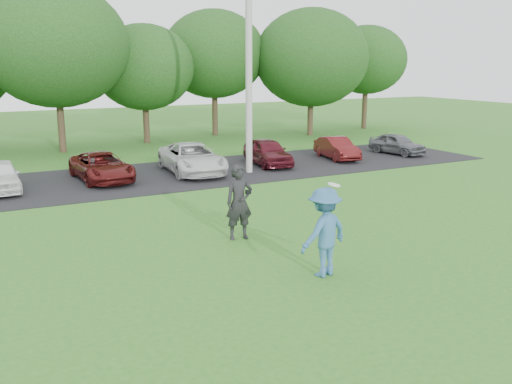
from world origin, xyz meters
The scene contains 7 objects.
ground centered at (0.00, 0.00, 0.00)m, with size 100.00×100.00×0.00m, color #28691E.
parking_lot centered at (0.00, 13.00, 0.01)m, with size 32.00×6.50×0.03m, color black.
utility_pole centered at (4.11, 11.95, 4.98)m, with size 0.28×0.28×9.96m, color #A5A4A0.
frisbee_player centered at (0.09, 0.43, 1.01)m, with size 1.44×1.03×2.18m.
camera_bystander centered at (-0.39, 3.73, 1.01)m, with size 0.80×0.58×2.03m.
parked_cars centered at (-1.15, 12.96, 0.62)m, with size 27.86×4.84×1.25m.
tree_row centered at (1.51, 22.76, 4.91)m, with size 42.39×9.85×8.64m.
Camera 1 is at (-6.87, -9.55, 4.69)m, focal length 40.00 mm.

